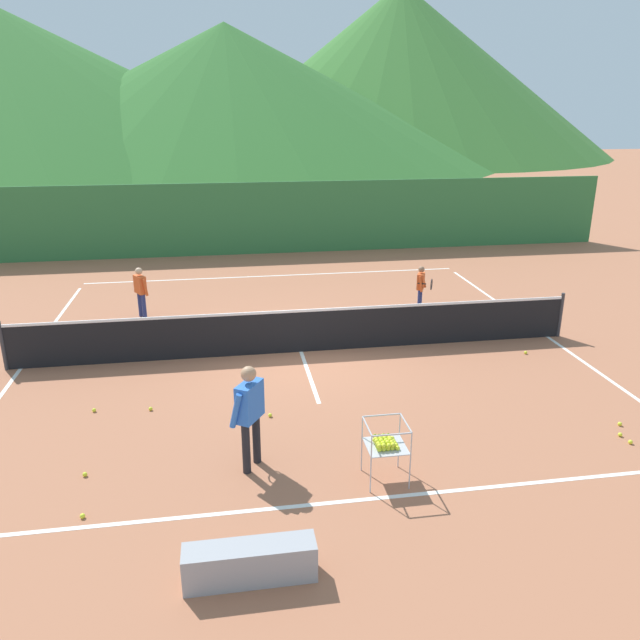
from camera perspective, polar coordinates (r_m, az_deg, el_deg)
ground_plane at (r=13.49m, az=-1.78°, el=-2.96°), size 120.00×120.00×0.00m
line_baseline_near at (r=8.75m, az=3.08°, el=-16.39°), size 11.61×0.08×0.01m
line_baseline_far at (r=19.58m, az=-4.24°, el=4.12°), size 11.61×0.08×0.01m
line_sideline_west at (r=14.05m, az=-26.03°, el=-4.07°), size 0.08×11.91×0.01m
line_sideline_east at (r=15.29m, az=20.34°, el=-1.45°), size 0.08×11.91×0.01m
line_service_center at (r=13.49m, az=-1.78°, el=-2.95°), size 0.08×5.05×0.01m
tennis_net at (r=13.31m, az=-1.80°, el=-0.97°), size 12.22×0.08×1.05m
instructor at (r=9.01m, az=-6.56°, el=-8.10°), size 0.54×0.81×1.63m
student_0 at (r=16.07m, az=-16.32°, el=2.88°), size 0.39×0.53×1.30m
student_1 at (r=16.20m, az=9.37°, el=3.31°), size 0.41×0.67×1.19m
ball_cart at (r=8.89m, az=6.07°, el=-11.28°), size 0.58×0.58×0.90m
tennis_ball_0 at (r=9.82m, az=-20.98°, el=-13.23°), size 0.07×0.07×0.07m
tennis_ball_1 at (r=11.14m, az=26.86°, el=-10.06°), size 0.07×0.07×0.07m
tennis_ball_2 at (r=8.97m, az=-21.17°, el=-16.60°), size 0.07×0.07×0.07m
tennis_ball_3 at (r=11.63m, az=-20.23°, el=-7.85°), size 0.07×0.07×0.07m
tennis_ball_4 at (r=11.29m, az=26.09°, el=-9.53°), size 0.07×0.07×0.07m
tennis_ball_5 at (r=14.08m, az=18.55°, el=-2.88°), size 0.07×0.07×0.07m
tennis_ball_6 at (r=11.64m, az=26.06°, el=-8.66°), size 0.07×0.07×0.07m
tennis_ball_7 at (r=10.79m, az=-4.65°, el=-8.79°), size 0.07×0.07×0.07m
tennis_ball_8 at (r=11.37m, az=-15.45°, el=-7.95°), size 0.07×0.07×0.07m
windscreen_fence at (r=22.43m, az=-5.07°, el=9.39°), size 25.55×0.08×2.56m
courtside_bench at (r=7.48m, az=-6.51°, el=-21.47°), size 1.50×0.36×0.46m
hill_1 at (r=72.71m, az=7.30°, el=21.93°), size 45.46×45.46×17.35m
hill_2 at (r=60.72m, az=-8.64°, el=19.99°), size 49.30×49.30×12.18m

